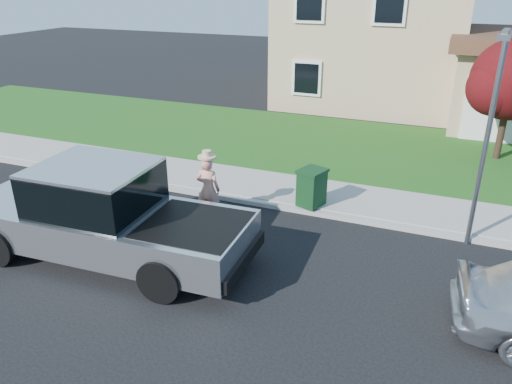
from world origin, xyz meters
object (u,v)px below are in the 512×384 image
Objects in this scene: pickup_truck at (104,216)px; street_lamp at (488,131)px; woman at (208,188)px; trash_bin at (312,187)px.

street_lamp is at bearing 23.23° from pickup_truck.
woman is 1.88× the size of trash_bin.
street_lamp reaches higher than pickup_truck.
trash_bin is at bearing 46.39° from pickup_truck.
street_lamp reaches higher than woman.
pickup_truck is 2.73m from woman.
trash_bin is 4.39m from street_lamp.
woman is 0.39× the size of street_lamp.
pickup_truck is at bearing -145.27° from street_lamp.
street_lamp reaches higher than trash_bin.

